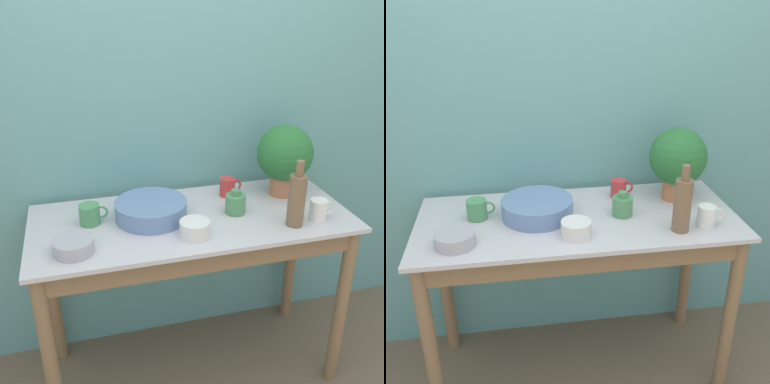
# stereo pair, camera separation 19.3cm
# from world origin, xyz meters

# --- Properties ---
(wall_back) EXTENTS (6.00, 0.05, 2.40)m
(wall_back) POSITION_xyz_m (0.00, 0.66, 1.20)
(wall_back) COLOR #609E9E
(wall_back) RESTS_ON ground_plane
(counter_table) EXTENTS (1.41, 0.61, 0.88)m
(counter_table) POSITION_xyz_m (0.00, 0.28, 0.70)
(counter_table) COLOR #846647
(counter_table) RESTS_ON ground_plane
(potted_plant) EXTENTS (0.27, 0.27, 0.34)m
(potted_plant) POSITION_xyz_m (0.49, 0.42, 1.08)
(potted_plant) COLOR #B7704C
(potted_plant) RESTS_ON counter_table
(bowl_wash_large) EXTENTS (0.31, 0.31, 0.08)m
(bowl_wash_large) POSITION_xyz_m (-0.18, 0.34, 0.92)
(bowl_wash_large) COLOR #6684B2
(bowl_wash_large) RESTS_ON counter_table
(bottle_tall) EXTENTS (0.07, 0.07, 0.29)m
(bottle_tall) POSITION_xyz_m (0.40, 0.12, 1.00)
(bottle_tall) COLOR brown
(bottle_tall) RESTS_ON counter_table
(bottle_short) EXTENTS (0.09, 0.09, 0.11)m
(bottle_short) POSITION_xyz_m (0.20, 0.29, 0.92)
(bottle_short) COLOR #4C8C59
(bottle_short) RESTS_ON counter_table
(mug_green) EXTENTS (0.12, 0.09, 0.09)m
(mug_green) POSITION_xyz_m (-0.44, 0.36, 0.92)
(mug_green) COLOR #4C935B
(mug_green) RESTS_ON counter_table
(mug_red) EXTENTS (0.11, 0.07, 0.09)m
(mug_red) POSITION_xyz_m (0.23, 0.47, 0.92)
(mug_red) COLOR #C63838
(mug_red) RESTS_ON counter_table
(mug_white) EXTENTS (0.11, 0.08, 0.09)m
(mug_white) POSITION_xyz_m (0.52, 0.13, 0.93)
(mug_white) COLOR white
(mug_white) RESTS_ON counter_table
(bowl_small_steel) EXTENTS (0.16, 0.16, 0.06)m
(bowl_small_steel) POSITION_xyz_m (-0.51, 0.14, 0.91)
(bowl_small_steel) COLOR #A8A8B2
(bowl_small_steel) RESTS_ON counter_table
(bowl_small_enamel_white) EXTENTS (0.12, 0.12, 0.07)m
(bowl_small_enamel_white) POSITION_xyz_m (-0.03, 0.14, 0.91)
(bowl_small_enamel_white) COLOR silver
(bowl_small_enamel_white) RESTS_ON counter_table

